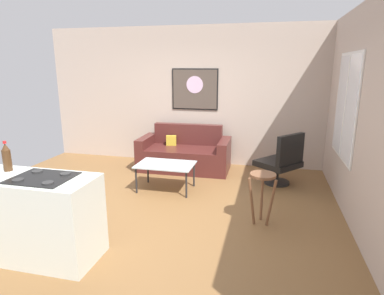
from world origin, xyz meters
name	(u,v)px	position (x,y,z in m)	size (l,w,h in m)	color
ground	(157,208)	(0.00, 0.00, -0.02)	(6.40, 6.40, 0.04)	brown
back_wall	(195,96)	(0.00, 2.42, 1.40)	(6.40, 0.05, 2.80)	#BAA697
right_wall	(359,116)	(2.62, 0.30, 1.40)	(0.05, 6.40, 2.80)	#BBA899
couch	(185,155)	(-0.08, 1.87, 0.29)	(1.78, 0.89, 0.86)	#4C201D
coffee_table	(166,166)	(-0.09, 0.70, 0.41)	(0.93, 0.62, 0.45)	silver
armchair	(282,161)	(1.78, 1.39, 0.43)	(0.87, 0.87, 0.92)	black
bar_stool	(262,185)	(1.49, -0.15, 0.53)	(0.38, 0.37, 0.68)	brown
kitchen_counter	(23,216)	(-0.97, -1.48, 0.45)	(1.64, 0.61, 0.92)	silver
soda_bottle_2	(7,157)	(-1.21, -1.35, 1.05)	(0.09, 0.09, 0.33)	#4A2E18
wall_painting	(195,89)	(0.01, 2.38, 1.55)	(0.96, 0.03, 0.83)	black
window	(346,107)	(2.59, 0.90, 1.44)	(0.03, 1.34, 1.52)	silver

